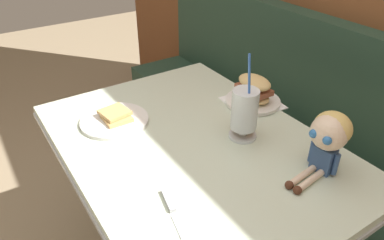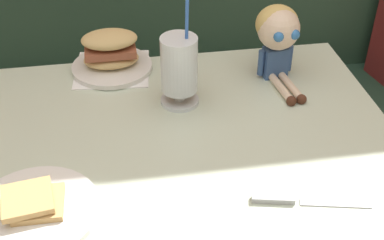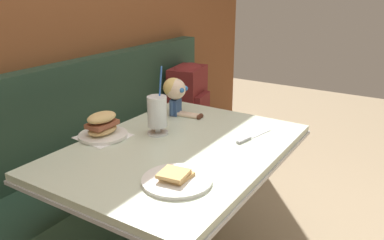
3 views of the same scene
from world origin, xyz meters
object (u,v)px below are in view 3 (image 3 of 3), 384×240
at_px(milkshake_glass, 157,113).
at_px(butter_knife, 248,138).
at_px(seated_doll, 175,91).
at_px(sandwich_plate, 102,127).
at_px(backpack, 189,91).
at_px(toast_plate, 177,179).

height_order(milkshake_glass, butter_knife, milkshake_glass).
relative_size(milkshake_glass, seated_doll, 1.41).
bearing_deg(sandwich_plate, butter_knife, -60.02).
bearing_deg(sandwich_plate, seated_doll, -13.25).
height_order(sandwich_plate, backpack, sandwich_plate).
xyz_separation_m(toast_plate, backpack, (1.28, 0.78, -0.09)).
xyz_separation_m(toast_plate, seated_doll, (0.60, 0.42, 0.12)).
relative_size(sandwich_plate, backpack, 0.54).
distance_m(seated_doll, backpack, 0.80).
xyz_separation_m(toast_plate, milkshake_glass, (0.33, 0.33, 0.09)).
height_order(toast_plate, milkshake_glass, milkshake_glass).
distance_m(milkshake_glass, backpack, 1.06).
relative_size(seated_doll, backpack, 0.55).
distance_m(milkshake_glass, sandwich_plate, 0.25).
bearing_deg(backpack, milkshake_glass, -154.98).
distance_m(toast_plate, seated_doll, 0.74).
bearing_deg(backpack, toast_plate, -148.81).
height_order(sandwich_plate, seated_doll, seated_doll).
bearing_deg(seated_doll, sandwich_plate, 166.75).
relative_size(milkshake_glass, sandwich_plate, 1.44).
relative_size(butter_knife, seated_doll, 1.04).
relative_size(butter_knife, backpack, 0.58).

